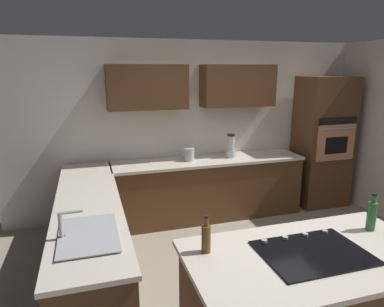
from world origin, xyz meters
name	(u,v)px	position (x,y,z in m)	size (l,w,h in m)	color
ground_plane	(270,278)	(0.00, 0.00, 0.00)	(14.00, 14.00, 0.00)	#9E937F
wall_back	(204,119)	(0.06, -2.05, 1.45)	(6.00, 0.44, 2.60)	white
lower_cabinets_back	(208,189)	(0.10, -1.72, 0.43)	(2.80, 0.60, 0.86)	brown
countertop_back	(209,161)	(0.10, -1.72, 0.88)	(2.84, 0.64, 0.04)	silver
lower_cabinets_side	(91,242)	(1.82, -0.55, 0.43)	(0.60, 2.90, 0.86)	brown
countertop_side	(88,202)	(1.82, -0.55, 0.88)	(0.64, 2.94, 0.04)	silver
island_top	(313,256)	(0.27, 1.00, 0.88)	(1.85, 1.00, 0.04)	silver
wall_oven	(323,142)	(-1.85, -1.72, 1.04)	(0.80, 0.66, 2.07)	brown
sink_unit	(87,234)	(1.83, 0.26, 0.92)	(0.46, 0.70, 0.23)	#515456
cooktop	(313,252)	(0.27, 1.00, 0.91)	(0.76, 0.56, 0.03)	black
blender	(231,147)	(-0.25, -1.73, 1.05)	(0.15, 0.15, 0.35)	silver
kettle	(189,154)	(0.40, -1.73, 0.99)	(0.16, 0.16, 0.18)	#B7BABF
oil_bottle	(206,237)	(1.01, 0.76, 1.01)	(0.07, 0.07, 0.29)	brown
second_bottle	(372,215)	(-0.41, 0.82, 1.03)	(0.07, 0.07, 0.32)	#336B38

